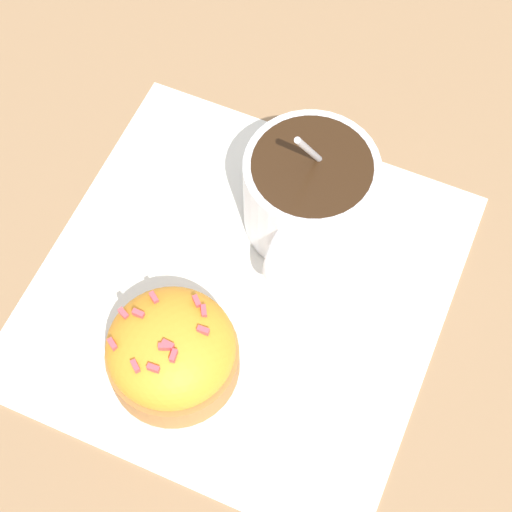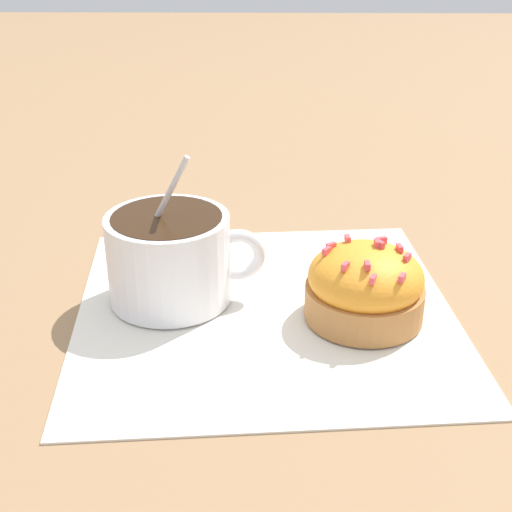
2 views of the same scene
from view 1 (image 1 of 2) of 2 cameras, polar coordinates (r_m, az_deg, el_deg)
ground_plane at (r=0.56m, az=-0.96°, el=-2.23°), size 3.00×3.00×0.00m
paper_napkin at (r=0.56m, az=-0.97°, el=-2.16°), size 0.28×0.28×0.00m
coffee_cup at (r=0.56m, az=3.55°, el=4.31°), size 0.11×0.09×0.11m
frosted_pastry at (r=0.52m, az=-5.63°, el=-6.36°), size 0.08×0.08×0.06m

